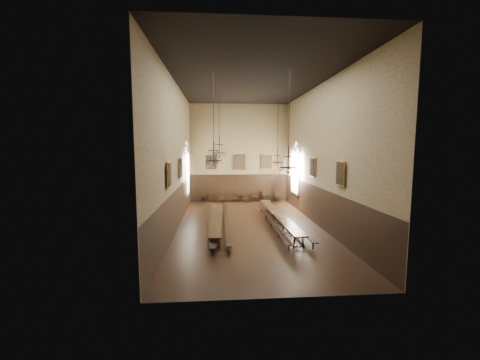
{
  "coord_description": "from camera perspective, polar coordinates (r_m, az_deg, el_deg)",
  "views": [
    {
      "loc": [
        -1.95,
        -18.25,
        5.03
      ],
      "look_at": [
        -0.47,
        1.5,
        2.84
      ],
      "focal_mm": 22.0,
      "sensor_mm": 36.0,
      "label": 1
    }
  ],
  "objects": [
    {
      "name": "wall_right",
      "position": [
        19.36,
        15.24,
        4.52
      ],
      "size": [
        0.02,
        18.0,
        9.0
      ],
      "primitive_type": "cube",
      "color": "#93815A",
      "rests_on": "ground"
    },
    {
      "name": "portrait_back_1",
      "position": [
        27.23,
        -0.19,
        3.51
      ],
      "size": [
        1.1,
        0.12,
        1.4
      ],
      "color": "#AD7529",
      "rests_on": "wall_back"
    },
    {
      "name": "chair_3",
      "position": [
        27.23,
        -1.02,
        -3.78
      ],
      "size": [
        0.44,
        0.44,
        0.86
      ],
      "rotation": [
        0.0,
        0.0,
        -0.18
      ],
      "color": "black",
      "rests_on": "floor"
    },
    {
      "name": "ceiling",
      "position": [
        18.78,
        1.86,
        18.54
      ],
      "size": [
        9.0,
        18.0,
        0.02
      ],
      "primitive_type": "cube",
      "color": "black",
      "rests_on": "ground"
    },
    {
      "name": "chair_6",
      "position": [
        27.6,
        4.9,
        -3.59
      ],
      "size": [
        0.47,
        0.47,
        0.97
      ],
      "rotation": [
        0.0,
        0.0,
        0.09
      ],
      "color": "black",
      "rests_on": "floor"
    },
    {
      "name": "window_left",
      "position": [
        23.93,
        -10.24,
        2.3
      ],
      "size": [
        0.2,
        2.2,
        4.6
      ],
      "primitive_type": null,
      "color": "white",
      "rests_on": "wall_left"
    },
    {
      "name": "portrait_right_0",
      "position": [
        20.3,
        13.89,
        2.37
      ],
      "size": [
        0.12,
        1.0,
        1.3
      ],
      "color": "#AD7529",
      "rests_on": "wall_right"
    },
    {
      "name": "bench_left_inner",
      "position": [
        18.92,
        -2.62,
        -8.2
      ],
      "size": [
        0.35,
        10.14,
        0.46
      ],
      "rotation": [
        0.0,
        0.0,
        -0.0
      ],
      "color": "black",
      "rests_on": "floor"
    },
    {
      "name": "table_left",
      "position": [
        18.9,
        -4.46,
        -8.03
      ],
      "size": [
        0.86,
        9.15,
        0.71
      ],
      "rotation": [
        0.0,
        0.0,
        -0.02
      ],
      "color": "black",
      "rests_on": "floor"
    },
    {
      "name": "portrait_back_2",
      "position": [
        27.54,
        5.23,
        3.52
      ],
      "size": [
        1.1,
        0.12,
        1.4
      ],
      "color": "#AD7529",
      "rests_on": "wall_back"
    },
    {
      "name": "portrait_right_1",
      "position": [
        16.1,
        18.88,
        1.23
      ],
      "size": [
        0.12,
        1.0,
        1.3
      ],
      "color": "#AD7529",
      "rests_on": "wall_right"
    },
    {
      "name": "bench_left_outer",
      "position": [
        18.83,
        -5.88,
        -8.27
      ],
      "size": [
        0.88,
        10.54,
        0.47
      ],
      "rotation": [
        0.0,
        0.0,
        0.05
      ],
      "color": "black",
      "rests_on": "floor"
    },
    {
      "name": "chair_7",
      "position": [
        27.7,
        7.31,
        -3.57
      ],
      "size": [
        0.5,
        0.5,
        1.0
      ],
      "rotation": [
        0.0,
        0.0,
        0.14
      ],
      "color": "black",
      "rests_on": "floor"
    },
    {
      "name": "chair_0",
      "position": [
        27.31,
        -7.26,
        -3.73
      ],
      "size": [
        0.47,
        0.47,
        0.97
      ],
      "rotation": [
        0.0,
        0.0,
        -0.11
      ],
      "color": "black",
      "rests_on": "floor"
    },
    {
      "name": "window_right",
      "position": [
        24.64,
        10.73,
        2.41
      ],
      "size": [
        0.2,
        2.2,
        4.6
      ],
      "primitive_type": null,
      "color": "white",
      "rests_on": "wall_right"
    },
    {
      "name": "chandelier_back_left",
      "position": [
        20.4,
        -4.02,
        6.05
      ],
      "size": [
        0.91,
        0.91,
        4.5
      ],
      "color": "black",
      "rests_on": "ceiling"
    },
    {
      "name": "portrait_left_0",
      "position": [
        19.44,
        -11.47,
        2.26
      ],
      "size": [
        0.12,
        1.0,
        1.3
      ],
      "color": "#AD7529",
      "rests_on": "wall_left"
    },
    {
      "name": "chandelier_front_right",
      "position": [
        15.73,
        9.36,
        3.57
      ],
      "size": [
        0.9,
        0.9,
        5.18
      ],
      "color": "black",
      "rests_on": "ceiling"
    },
    {
      "name": "wall_left",
      "position": [
        18.43,
        -12.32,
        4.51
      ],
      "size": [
        0.02,
        18.0,
        9.0
      ],
      "primitive_type": "cube",
      "color": "#93815A",
      "rests_on": "ground"
    },
    {
      "name": "wall_front",
      "position": [
        9.45,
        7.63,
        3.02
      ],
      "size": [
        9.0,
        0.02,
        9.0
      ],
      "primitive_type": "cube",
      "color": "#93815A",
      "rests_on": "ground"
    },
    {
      "name": "bench_right_inner",
      "position": [
        18.98,
        6.15,
        -8.23
      ],
      "size": [
        0.32,
        9.66,
        0.43
      ],
      "rotation": [
        0.0,
        0.0,
        0.0
      ],
      "color": "black",
      "rests_on": "floor"
    },
    {
      "name": "chandelier_back_right",
      "position": [
        20.82,
        7.31,
        4.42
      ],
      "size": [
        0.79,
        0.79,
        5.15
      ],
      "color": "black",
      "rests_on": "ceiling"
    },
    {
      "name": "chandelier_front_left",
      "position": [
        16.12,
        -5.09,
        4.85
      ],
      "size": [
        0.88,
        0.88,
        4.84
      ],
      "color": "black",
      "rests_on": "ceiling"
    },
    {
      "name": "chair_1",
      "position": [
        27.22,
        -5.55,
        -3.79
      ],
      "size": [
        0.44,
        0.44,
        0.89
      ],
      "rotation": [
        0.0,
        0.0,
        0.12
      ],
      "color": "black",
      "rests_on": "floor"
    },
    {
      "name": "portrait_left_1",
      "position": [
        15.0,
        -13.6,
        1.04
      ],
      "size": [
        0.12,
        1.0,
        1.3
      ],
      "color": "#AD7529",
      "rests_on": "wall_left"
    },
    {
      "name": "bench_right_outer",
      "position": [
        19.59,
        9.22,
        -7.79
      ],
      "size": [
        0.7,
        10.03,
        0.45
      ],
      "rotation": [
        0.0,
        0.0,
        0.04
      ],
      "color": "black",
      "rests_on": "floor"
    },
    {
      "name": "chair_4",
      "position": [
        27.3,
        1.09,
        -3.75
      ],
      "size": [
        0.4,
        0.4,
        0.87
      ],
      "rotation": [
        0.0,
        0.0,
        0.05
      ],
      "color": "black",
      "rests_on": "floor"
    },
    {
      "name": "chair_2",
      "position": [
        27.18,
        -3.52,
        -3.78
      ],
      "size": [
        0.41,
        0.41,
        0.91
      ],
      "rotation": [
        0.0,
        0.0,
        0.01
      ],
      "color": "black",
      "rests_on": "floor"
    },
    {
      "name": "portrait_back_0",
      "position": [
        27.17,
        -5.67,
        3.47
      ],
      "size": [
        1.1,
        0.12,
        1.4
      ],
      "color": "#AD7529",
      "rests_on": "wall_back"
    },
    {
      "name": "wainscot_panelling",
      "position": [
        18.74,
        1.78,
        -5.34
      ],
      "size": [
        9.0,
        18.0,
        2.5
      ],
      "primitive_type": null,
      "color": "black",
      "rests_on": "floor"
    },
    {
      "name": "table_right",
      "position": [
        19.42,
        7.35,
        -7.57
      ],
      "size": [
        0.96,
        10.04,
        0.78
      ],
      "rotation": [
        0.0,
        0.0,
        0.03
      ],
      "color": "black",
      "rests_on": "floor"
    },
    {
      "name": "floor",
      "position": [
        19.03,
        1.76,
        -9.05
      ],
      "size": [
        9.0,
        18.0,
        0.02
      ],
      "primitive_type": "cube",
      "color": "black",
      "rests_on": "ground"
    },
    {
      "name": "wall_back",
      "position": [
        27.33,
        -0.21,
        5.2
      ],
      "size": [
        9.0,
        0.02,
        9.0
      ],
      "primitive_type": "cube",
      "color": "#93815A",
      "rests_on": "ground"
    },
    {
      "name": "chair_5",
      "position": [
        27.39,
        2.96,
        -3.62
      ],
      "size": [
        0.52,
        0.52,
        1.03
      ],
      "rotation": [
        0.0,
        0.0,
        -0.16
      ],
      "color": "black",
      "rests_on": "floor"
    }
  ]
}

